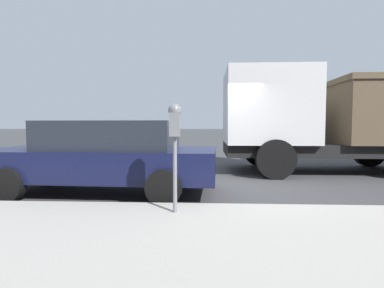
{
  "coord_description": "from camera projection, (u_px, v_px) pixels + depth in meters",
  "views": [
    {
      "loc": [
        -7.02,
        0.19,
        1.4
      ],
      "look_at": [
        -2.6,
        0.4,
        1.13
      ],
      "focal_mm": 28.0,
      "sensor_mm": 36.0,
      "label": 1
    }
  ],
  "objects": [
    {
      "name": "car_navy",
      "position": [
        105.0,
        155.0,
        6.19
      ],
      "size": [
        2.16,
        4.74,
        1.49
      ],
      "rotation": [
        0.0,
        0.0,
        -0.04
      ],
      "color": "#14193D",
      "rests_on": "ground_plane"
    },
    {
      "name": "ground_plane",
      "position": [
        214.0,
        185.0,
        7.08
      ],
      "size": [
        220.0,
        220.0,
        0.0
      ],
      "primitive_type": "plane",
      "color": "#424244"
    },
    {
      "name": "dump_truck",
      "position": [
        365.0,
        117.0,
        8.9
      ],
      "size": [
        2.99,
        8.39,
        3.02
      ],
      "rotation": [
        0.0,
        0.0,
        -0.01
      ],
      "color": "black",
      "rests_on": "ground_plane"
    },
    {
      "name": "parking_meter",
      "position": [
        175.0,
        130.0,
        4.3
      ],
      "size": [
        0.21,
        0.19,
        1.58
      ],
      "color": "gray",
      "rests_on": "sidewalk"
    }
  ]
}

